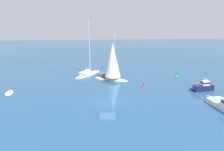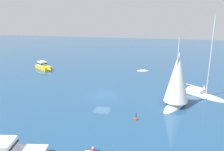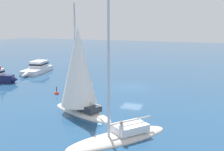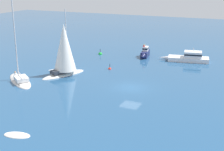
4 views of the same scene
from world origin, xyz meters
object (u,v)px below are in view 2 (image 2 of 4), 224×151
object	(u,v)px
channel_buoy	(136,120)
motor_cruiser	(43,66)
ketch	(201,93)
dinghy	(143,71)
sailboat	(177,81)

from	to	relation	value
channel_buoy	motor_cruiser	bearing A→B (deg)	139.18
motor_cruiser	channel_buoy	xyz separation A→B (m)	(23.75, -20.52, -0.64)
motor_cruiser	ketch	bearing A→B (deg)	17.76
ketch	motor_cruiser	world-z (taller)	ketch
dinghy	motor_cruiser	distance (m)	22.70
motor_cruiser	channel_buoy	bearing A→B (deg)	-6.51
sailboat	channel_buoy	bearing A→B (deg)	-17.73
dinghy	channel_buoy	size ratio (longest dim) A/B	2.54
motor_cruiser	sailboat	bearing A→B (deg)	6.63
dinghy	channel_buoy	distance (m)	23.95
sailboat	motor_cruiser	size ratio (longest dim) A/B	1.77
sailboat	motor_cruiser	xyz separation A→B (m)	(-28.64, 15.03, -2.91)
dinghy	sailboat	distance (m)	19.76
sailboat	ketch	bearing A→B (deg)	166.02
sailboat	channel_buoy	size ratio (longest dim) A/B	9.14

